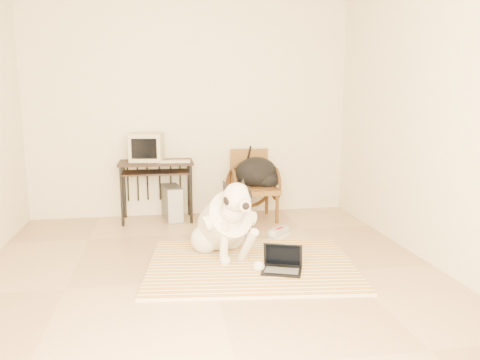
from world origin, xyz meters
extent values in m
plane|color=tan|center=(0.00, 0.00, 0.00)|extent=(4.50, 4.50, 0.00)
plane|color=beige|center=(0.00, 2.25, 1.35)|extent=(4.50, 0.00, 4.50)
plane|color=beige|center=(0.00, -2.25, 1.35)|extent=(4.50, 0.00, 4.50)
plane|color=beige|center=(2.00, 0.00, 1.35)|extent=(0.00, 4.50, 4.50)
cube|color=orange|center=(0.31, -0.31, 0.01)|extent=(1.85, 0.49, 0.02)
cube|color=#436D34|center=(0.35, -0.03, 0.01)|extent=(1.85, 0.49, 0.02)
cube|color=#6C4183|center=(0.38, 0.25, 0.01)|extent=(1.85, 0.49, 0.02)
cube|color=gold|center=(0.41, 0.53, 0.01)|extent=(1.85, 0.49, 0.02)
cube|color=beige|center=(0.45, 0.81, 0.01)|extent=(1.85, 0.49, 0.02)
sphere|color=silver|center=(0.01, 0.66, 0.14)|extent=(0.28, 0.28, 0.28)
sphere|color=silver|center=(0.27, 0.73, 0.14)|extent=(0.28, 0.28, 0.28)
ellipsoid|color=silver|center=(0.14, 0.68, 0.17)|extent=(0.34, 0.31, 0.28)
ellipsoid|color=silver|center=(0.18, 0.52, 0.36)|extent=(0.50, 0.71, 0.60)
cylinder|color=silver|center=(0.18, 0.53, 0.36)|extent=(0.54, 0.63, 0.55)
sphere|color=silver|center=(0.23, 0.35, 0.49)|extent=(0.23, 0.23, 0.23)
sphere|color=silver|center=(0.25, 0.26, 0.64)|extent=(0.26, 0.26, 0.26)
ellipsoid|color=black|center=(0.29, 0.27, 0.65)|extent=(0.20, 0.22, 0.19)
cylinder|color=silver|center=(0.28, 0.15, 0.60)|extent=(0.14, 0.16, 0.11)
sphere|color=black|center=(0.30, 0.08, 0.60)|extent=(0.06, 0.06, 0.06)
cone|color=black|center=(0.16, 0.29, 0.74)|extent=(0.13, 0.14, 0.16)
cone|color=black|center=(0.32, 0.34, 0.74)|extent=(0.13, 0.15, 0.16)
torus|color=silver|center=(0.23, 0.33, 0.54)|extent=(0.25, 0.18, 0.21)
cylinder|color=silver|center=(0.15, 0.31, 0.21)|extent=(0.10, 0.13, 0.39)
cylinder|color=silver|center=(0.35, 0.25, 0.19)|extent=(0.16, 0.35, 0.39)
sphere|color=silver|center=(0.15, 0.29, 0.05)|extent=(0.10, 0.10, 0.10)
sphere|color=silver|center=(0.41, 0.08, 0.06)|extent=(0.10, 0.10, 0.10)
cone|color=black|center=(0.06, 0.91, 0.06)|extent=(0.27, 0.36, 0.10)
cube|color=black|center=(0.60, 0.01, 0.03)|extent=(0.39, 0.34, 0.02)
cube|color=#4F4F52|center=(0.60, 0.00, 0.04)|extent=(0.31, 0.23, 0.00)
cube|color=black|center=(0.63, 0.09, 0.15)|extent=(0.34, 0.19, 0.22)
cube|color=black|center=(0.63, 0.08, 0.15)|extent=(0.30, 0.16, 0.19)
cube|color=black|center=(-0.45, 1.98, 0.72)|extent=(0.88, 0.49, 0.03)
cube|color=black|center=(-0.45, 1.93, 0.60)|extent=(0.78, 0.39, 0.02)
cylinder|color=black|center=(-0.85, 1.77, 0.35)|extent=(0.04, 0.04, 0.70)
cylinder|color=black|center=(-0.85, 2.18, 0.35)|extent=(0.04, 0.04, 0.70)
cylinder|color=black|center=(-0.05, 1.77, 0.35)|extent=(0.04, 0.04, 0.70)
cylinder|color=black|center=(-0.05, 2.18, 0.35)|extent=(0.04, 0.04, 0.70)
cube|color=#B5AB8E|center=(-0.55, 2.04, 0.90)|extent=(0.42, 0.41, 0.34)
cube|color=black|center=(-0.58, 1.86, 0.90)|extent=(0.29, 0.06, 0.24)
cube|color=#B5AB8E|center=(-0.23, 1.85, 0.74)|extent=(0.37, 0.16, 0.02)
cube|color=#4F4F52|center=(-0.27, 1.99, 0.21)|extent=(0.26, 0.47, 0.42)
cube|color=#ABABB0|center=(-0.23, 1.77, 0.21)|extent=(0.18, 0.04, 0.40)
cube|color=brown|center=(0.72, 1.82, 0.38)|extent=(0.58, 0.56, 0.06)
cylinder|color=#331E0E|center=(0.72, 1.82, 0.41)|extent=(0.52, 0.52, 0.04)
cube|color=brown|center=(0.71, 2.07, 0.64)|extent=(0.48, 0.06, 0.42)
cylinder|color=#331E0E|center=(0.50, 1.58, 0.17)|extent=(0.04, 0.04, 0.35)
cylinder|color=#331E0E|center=(0.48, 2.04, 0.17)|extent=(0.04, 0.04, 0.35)
cylinder|color=#331E0E|center=(0.96, 1.60, 0.17)|extent=(0.04, 0.04, 0.35)
cylinder|color=#331E0E|center=(0.94, 2.06, 0.17)|extent=(0.04, 0.04, 0.35)
ellipsoid|color=black|center=(0.75, 1.84, 0.58)|extent=(0.52, 0.43, 0.38)
ellipsoid|color=black|center=(0.87, 1.76, 0.50)|extent=(0.32, 0.26, 0.22)
cube|color=white|center=(0.51, 1.05, 0.01)|extent=(0.12, 0.27, 0.03)
cube|color=gray|center=(0.51, 1.05, 0.05)|extent=(0.11, 0.26, 0.09)
cube|color=maroon|center=(0.51, 1.05, 0.09)|extent=(0.05, 0.14, 0.02)
cube|color=white|center=(0.84, 1.06, 0.01)|extent=(0.27, 0.27, 0.03)
cube|color=gray|center=(0.84, 1.06, 0.05)|extent=(0.26, 0.26, 0.09)
cube|color=maroon|center=(0.84, 1.06, 0.09)|extent=(0.13, 0.13, 0.02)
camera|label=1|loc=(-0.39, -3.67, 1.52)|focal=35.00mm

